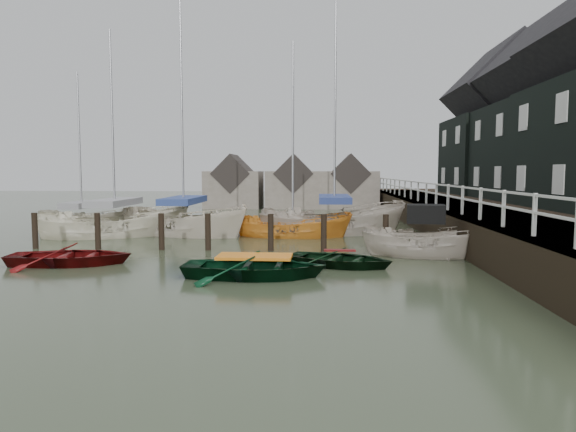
# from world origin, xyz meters

# --- Properties ---
(ground) EXTENTS (120.00, 120.00, 0.00)m
(ground) POSITION_xyz_m (0.00, 0.00, 0.00)
(ground) COLOR #2C3421
(ground) RESTS_ON ground
(pier) EXTENTS (3.04, 32.00, 2.70)m
(pier) POSITION_xyz_m (9.48, 10.00, 0.71)
(pier) COLOR black
(pier) RESTS_ON ground
(land_strip) EXTENTS (14.00, 38.00, 1.50)m
(land_strip) POSITION_xyz_m (15.00, 10.00, 0.00)
(land_strip) COLOR black
(land_strip) RESTS_ON ground
(mooring_pilings) EXTENTS (13.72, 0.22, 1.80)m
(mooring_pilings) POSITION_xyz_m (-1.11, 3.00, 0.50)
(mooring_pilings) COLOR black
(mooring_pilings) RESTS_ON ground
(far_sheds) EXTENTS (14.00, 4.08, 4.39)m
(far_sheds) POSITION_xyz_m (0.83, 26.00, 1.86)
(far_sheds) COLOR #665B51
(far_sheds) RESTS_ON ground
(rowboat_red) EXTENTS (4.18, 3.23, 0.80)m
(rowboat_red) POSITION_xyz_m (-4.99, -0.23, 0.00)
(rowboat_red) COLOR #5E0D0D
(rowboat_red) RESTS_ON ground
(rowboat_green) EXTENTS (4.11, 2.96, 0.84)m
(rowboat_green) POSITION_xyz_m (1.20, -1.85, 0.00)
(rowboat_green) COLOR black
(rowboat_green) RESTS_ON ground
(rowboat_dkgreen) EXTENTS (4.07, 3.53, 0.71)m
(rowboat_dkgreen) POSITION_xyz_m (3.68, -0.00, 0.00)
(rowboat_dkgreen) COLOR black
(rowboat_dkgreen) RESTS_ON ground
(motorboat) EXTENTS (4.74, 2.41, 2.69)m
(motorboat) POSITION_xyz_m (6.80, 2.05, 0.09)
(motorboat) COLOR beige
(motorboat) RESTS_ON ground
(sailboat_a) EXTENTS (7.28, 5.18, 10.69)m
(sailboat_a) POSITION_xyz_m (-6.44, 7.02, 0.06)
(sailboat_a) COLOR silver
(sailboat_a) RESTS_ON ground
(sailboat_b) EXTENTS (7.59, 5.35, 12.72)m
(sailboat_b) POSITION_xyz_m (-3.40, 7.76, 0.06)
(sailboat_b) COLOR beige
(sailboat_b) RESTS_ON ground
(sailboat_c) EXTENTS (5.65, 2.61, 9.87)m
(sailboat_c) POSITION_xyz_m (1.82, 7.32, 0.02)
(sailboat_c) COLOR orange
(sailboat_c) RESTS_ON ground
(sailboat_d) EXTENTS (7.81, 4.60, 12.31)m
(sailboat_d) POSITION_xyz_m (3.76, 8.56, 0.06)
(sailboat_d) COLOR #B8AC9D
(sailboat_d) RESTS_ON ground
(sailboat_e) EXTENTS (5.76, 3.37, 9.09)m
(sailboat_e) POSITION_xyz_m (-9.31, 9.75, 0.06)
(sailboat_e) COLOR #BCB5A1
(sailboat_e) RESTS_ON ground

